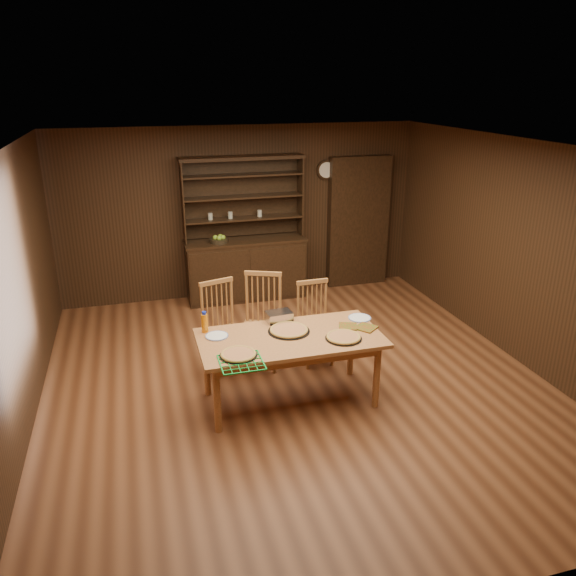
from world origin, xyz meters
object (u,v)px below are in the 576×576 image
object	(u,v)px
chair_center	(262,317)
chair_right	(314,319)
juice_bottle	(205,323)
china_hutch	(246,261)
dining_table	(290,344)
chair_left	(221,323)

from	to	relation	value
chair_center	chair_right	world-z (taller)	chair_center
juice_bottle	china_hutch	bearing A→B (deg)	70.06
dining_table	chair_center	size ratio (longest dim) A/B	1.67
china_hutch	chair_left	xyz separation A→B (m)	(-0.73, -2.15, -0.03)
dining_table	chair_left	bearing A→B (deg)	120.97
china_hutch	chair_center	distance (m)	2.19
china_hutch	chair_center	world-z (taller)	china_hutch
dining_table	chair_center	distance (m)	0.92
dining_table	chair_left	size ratio (longest dim) A/B	1.76
dining_table	juice_bottle	bearing A→B (deg)	157.09
chair_left	chair_center	distance (m)	0.48
china_hutch	chair_left	world-z (taller)	china_hutch
dining_table	chair_right	distance (m)	1.00
chair_right	juice_bottle	xyz separation A→B (m)	(-1.36, -0.48, 0.33)
chair_center	juice_bottle	world-z (taller)	chair_center
dining_table	chair_center	world-z (taller)	chair_center
dining_table	chair_right	world-z (taller)	chair_right
chair_left	chair_center	size ratio (longest dim) A/B	0.95
chair_center	juice_bottle	bearing A→B (deg)	-119.78
dining_table	chair_right	xyz separation A→B (m)	(0.54, 0.83, -0.14)
china_hutch	chair_center	bearing A→B (deg)	-96.56
china_hutch	chair_center	size ratio (longest dim) A/B	1.93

